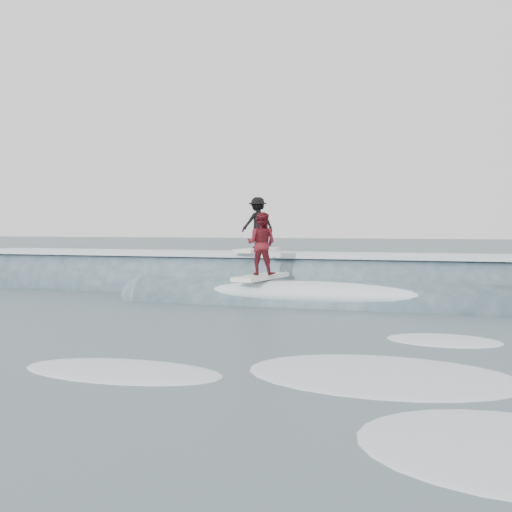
# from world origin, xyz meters

# --- Properties ---
(ground) EXTENTS (160.00, 160.00, 0.00)m
(ground) POSITION_xyz_m (0.00, 0.00, 0.00)
(ground) COLOR #384852
(ground) RESTS_ON ground
(breaking_wave) EXTENTS (23.71, 3.88, 2.19)m
(breaking_wave) POSITION_xyz_m (0.30, 6.14, 0.04)
(breaking_wave) COLOR #35505A
(breaking_wave) RESTS_ON ground
(surfer_black) EXTENTS (1.06, 2.07, 1.55)m
(surfer_black) POSITION_xyz_m (-0.24, 6.51, 1.89)
(surfer_black) COLOR white
(surfer_black) RESTS_ON ground
(surfer_red) EXTENTS (0.98, 2.07, 1.63)m
(surfer_red) POSITION_xyz_m (0.48, 4.31, 1.35)
(surfer_red) COLOR white
(surfer_red) RESTS_ON ground
(whitewater) EXTENTS (14.74, 7.17, 0.10)m
(whitewater) POSITION_xyz_m (-0.59, -1.08, 0.00)
(whitewater) COLOR silver
(whitewater) RESTS_ON ground
(far_swells) EXTENTS (39.17, 8.65, 0.80)m
(far_swells) POSITION_xyz_m (-2.49, 17.65, 0.00)
(far_swells) COLOR #35505A
(far_swells) RESTS_ON ground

